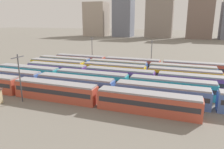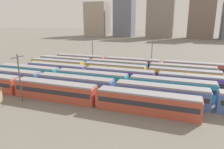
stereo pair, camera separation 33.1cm
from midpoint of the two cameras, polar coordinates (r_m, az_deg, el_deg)
The scene contains 14 objects.
ground_plane at distance 64.20m, azimuth -16.13°, elevation -0.29°, with size 600.00×600.00×0.00m, color slate.
train_track_0 at distance 44.57m, azimuth -14.99°, elevation -4.22°, with size 55.80×3.06×3.75m.
train_track_1 at distance 42.35m, azimuth 26.13°, elevation -6.27°, with size 112.50×3.06×3.75m.
train_track_2 at distance 51.55m, azimuth -5.41°, elevation -1.20°, with size 55.80×3.06×3.75m.
train_track_3 at distance 52.00m, azimuth 22.41°, elevation -2.13°, with size 93.60×3.06×3.75m.
train_track_4 at distance 60.06m, azimuth 0.73°, elevation 1.16°, with size 55.80×3.06×3.75m.
train_track_5 at distance 65.04m, azimuth 1.74°, elevation 2.21°, with size 55.80×3.06×3.75m.
catenary_pole_1 at distance 70.10m, azimuth 10.87°, elevation 5.72°, with size 0.24×3.20×9.58m.
catenary_pole_2 at distance 44.72m, azimuth -23.60°, elevation -0.30°, with size 0.24×3.20×9.61m.
catenary_pole_3 at distance 76.66m, azimuth -5.19°, elevation 6.84°, with size 0.24×3.20×9.99m.
distant_building_0 at distance 215.16m, azimuth -3.94°, elevation 14.70°, with size 21.32×18.45×32.01m, color #A89989.
distant_building_1 at distance 205.57m, azimuth 3.45°, elevation 15.17°, with size 17.44×17.35×35.34m, color slate.
distant_building_2 at distance 198.69m, azimuth 13.03°, elevation 15.12°, with size 23.33×13.10×37.19m, color gray.
distant_building_3 at distance 197.28m, azimuth 23.08°, elevation 14.29°, with size 20.55×15.70×36.76m, color #7A665B.
Camera 2 is at (37.16, -34.31, 15.99)m, focal length 33.73 mm.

